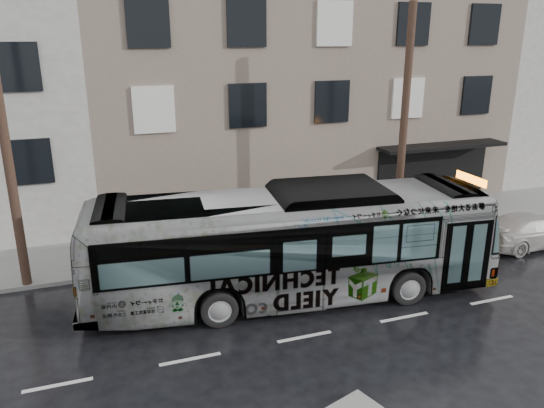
{
  "coord_description": "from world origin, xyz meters",
  "views": [
    {
      "loc": [
        -5.11,
        -14.32,
        8.05
      ],
      "look_at": [
        0.8,
        2.5,
        2.27
      ],
      "focal_mm": 35.0,
      "sensor_mm": 36.0,
      "label": 1
    }
  ],
  "objects_px": {
    "utility_pole_rear": "(6,150)",
    "white_sedan": "(530,230)",
    "sign_post": "(421,203)",
    "bus": "(291,244)",
    "utility_pole_front": "(404,125)"
  },
  "relations": [
    {
      "from": "sign_post",
      "to": "white_sedan",
      "type": "distance_m",
      "value": 4.28
    },
    {
      "from": "utility_pole_front",
      "to": "sign_post",
      "type": "bearing_deg",
      "value": 0.0
    },
    {
      "from": "bus",
      "to": "utility_pole_front",
      "type": "bearing_deg",
      "value": -53.97
    },
    {
      "from": "utility_pole_rear",
      "to": "sign_post",
      "type": "bearing_deg",
      "value": 0.0
    },
    {
      "from": "bus",
      "to": "sign_post",
      "type": "bearing_deg",
      "value": -57.95
    },
    {
      "from": "utility_pole_front",
      "to": "white_sedan",
      "type": "distance_m",
      "value": 6.51
    },
    {
      "from": "sign_post",
      "to": "white_sedan",
      "type": "height_order",
      "value": "sign_post"
    },
    {
      "from": "sign_post",
      "to": "white_sedan",
      "type": "relative_size",
      "value": 0.53
    },
    {
      "from": "utility_pole_front",
      "to": "utility_pole_rear",
      "type": "height_order",
      "value": "same"
    },
    {
      "from": "utility_pole_front",
      "to": "sign_post",
      "type": "distance_m",
      "value": 3.48
    },
    {
      "from": "utility_pole_rear",
      "to": "white_sedan",
      "type": "xyz_separation_m",
      "value": [
        18.45,
        -2.58,
        -4.0
      ]
    },
    {
      "from": "sign_post",
      "to": "utility_pole_rear",
      "type": "bearing_deg",
      "value": 180.0
    },
    {
      "from": "utility_pole_rear",
      "to": "sign_post",
      "type": "relative_size",
      "value": 3.75
    },
    {
      "from": "utility_pole_rear",
      "to": "bus",
      "type": "xyz_separation_m",
      "value": [
        8.02,
        -3.41,
        -2.86
      ]
    },
    {
      "from": "white_sedan",
      "to": "utility_pole_rear",
      "type": "bearing_deg",
      "value": 79.13
    }
  ]
}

